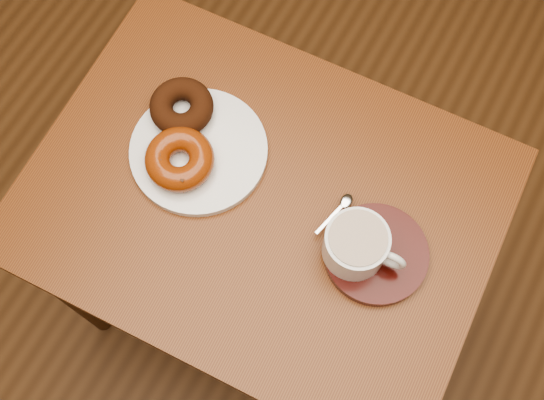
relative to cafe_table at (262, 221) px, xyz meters
The scene contains 8 objects.
ground 0.64m from the cafe_table, 62.73° to the right, with size 6.00×6.00×0.00m, color brown.
cafe_table is the anchor object (origin of this frame).
donut_plate 0.18m from the cafe_table, behind, with size 0.23×0.23×0.01m, color white.
donut_cinnamon 0.25m from the cafe_table, 160.11° to the left, with size 0.11×0.11×0.04m, color #35180A.
donut_caramel 0.21m from the cafe_table, behind, with size 0.14×0.14×0.04m.
saucer 0.24m from the cafe_table, ahead, with size 0.16×0.16×0.02m, color #370A07.
coffee_cup 0.24m from the cafe_table, ahead, with size 0.13×0.10×0.07m.
teaspoon 0.19m from the cafe_table, 21.18° to the left, with size 0.03×0.09×0.01m.
Camera 1 is at (0.10, -0.14, 1.75)m, focal length 45.00 mm.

